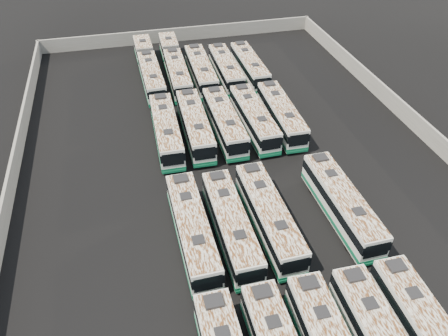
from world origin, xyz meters
TOP-DOWN VIEW (x-y plane):
  - ground at (0.00, 0.00)m, footprint 140.00×140.00m
  - perimeter_wall at (0.00, 0.00)m, footprint 45.20×73.20m
  - bus_midfront_far_left at (-6.35, -8.49)m, footprint 2.71×12.04m
  - bus_midfront_left at (-3.03, -8.74)m, footprint 2.60×11.82m
  - bus_midfront_center at (0.43, -8.54)m, footprint 2.80×12.04m
  - bus_midfront_far_right at (7.30, -8.59)m, footprint 2.72×12.06m
  - bus_midback_far_left at (-6.37, 7.11)m, footprint 2.80×12.08m
  - bus_midback_left at (-3.05, 7.33)m, footprint 2.79×12.14m
  - bus_midback_center at (0.36, 7.29)m, footprint 2.62×12.01m
  - bus_midback_right at (3.89, 7.24)m, footprint 2.78×11.93m
  - bus_midback_far_right at (7.23, 7.23)m, footprint 2.81×11.93m
  - bus_back_far_left at (-6.53, 23.63)m, footprint 2.76×18.08m
  - bus_back_left at (-2.88, 23.60)m, footprint 2.86×18.21m
  - bus_back_center at (0.35, 20.68)m, footprint 2.74×12.13m
  - bus_back_right at (3.88, 20.60)m, footprint 2.58×11.71m
  - bus_back_far_right at (7.31, 20.59)m, footprint 2.52×11.68m

SIDE VIEW (x-z plane):
  - ground at x=0.00m, z-range 0.00..0.00m
  - perimeter_wall at x=0.00m, z-range 0.00..2.20m
  - bus_back_far_left at x=-6.53m, z-range 0.03..3.31m
  - bus_back_far_right at x=7.31m, z-range 0.04..3.32m
  - bus_back_left at x=-2.88m, z-range 0.04..3.33m
  - bus_back_right at x=3.88m, z-range 0.04..3.33m
  - bus_midfront_left at x=-3.03m, z-range 0.04..3.36m
  - bus_midback_far_right at x=7.23m, z-range 0.04..3.38m
  - bus_midback_right at x=3.89m, z-range 0.04..3.38m
  - bus_midfront_center at x=0.43m, z-range 0.04..3.41m
  - bus_midback_center at x=0.36m, z-range 0.04..3.42m
  - bus_midfront_far_left at x=-6.35m, z-range 0.04..3.42m
  - bus_midfront_far_right at x=7.30m, z-range 0.04..3.43m
  - bus_midback_far_left at x=-6.37m, z-range 0.04..3.43m
  - bus_back_center at x=0.35m, z-range 0.04..3.45m
  - bus_midback_left at x=-3.05m, z-range 0.04..3.45m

